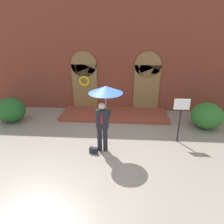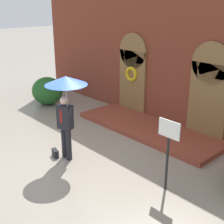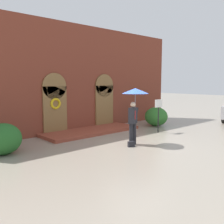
{
  "view_description": "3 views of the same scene",
  "coord_description": "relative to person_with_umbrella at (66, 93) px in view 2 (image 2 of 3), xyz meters",
  "views": [
    {
      "loc": [
        0.53,
        -6.13,
        3.98
      ],
      "look_at": [
        0.02,
        1.19,
        0.97
      ],
      "focal_mm": 32.0,
      "sensor_mm": 36.0,
      "label": 1
    },
    {
      "loc": [
        6.34,
        -4.39,
        4.19
      ],
      "look_at": [
        -0.06,
        1.46,
        1.04
      ],
      "focal_mm": 50.0,
      "sensor_mm": 36.0,
      "label": 2
    },
    {
      "loc": [
        -7.71,
        -7.11,
        2.63
      ],
      "look_at": [
        0.23,
        1.73,
        1.18
      ],
      "focal_mm": 40.0,
      "sensor_mm": 36.0,
      "label": 3
    }
  ],
  "objects": [
    {
      "name": "building_facade",
      "position": [
        0.13,
        4.23,
        0.77
      ],
      "size": [
        14.0,
        2.3,
        5.6
      ],
      "color": "brown",
      "rests_on": "ground"
    },
    {
      "name": "shrub_left",
      "position": [
        -4.62,
        2.16,
        -1.34
      ],
      "size": [
        1.33,
        1.25,
        1.14
      ],
      "primitive_type": "ellipsoid",
      "color": "#235B23",
      "rests_on": "ground"
    },
    {
      "name": "sign_post",
      "position": [
        2.7,
        0.83,
        -0.75
      ],
      "size": [
        0.56,
        0.06,
        1.72
      ],
      "color": "black",
      "rests_on": "ground"
    },
    {
      "name": "ground_plane",
      "position": [
        0.13,
        0.08,
        -1.91
      ],
      "size": [
        80.0,
        80.0,
        0.0
      ],
      "primitive_type": "plane",
      "color": "gray"
    },
    {
      "name": "handbag",
      "position": [
        -0.39,
        -0.2,
        -1.8
      ],
      "size": [
        0.3,
        0.19,
        0.22
      ],
      "primitive_type": "cube",
      "rotation": [
        0.0,
        0.0,
        -0.25
      ],
      "color": "black",
      "rests_on": "ground"
    },
    {
      "name": "person_with_umbrella",
      "position": [
        0.0,
        0.0,
        0.0
      ],
      "size": [
        1.1,
        1.1,
        2.36
      ],
      "color": "black",
      "rests_on": "ground"
    }
  ]
}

